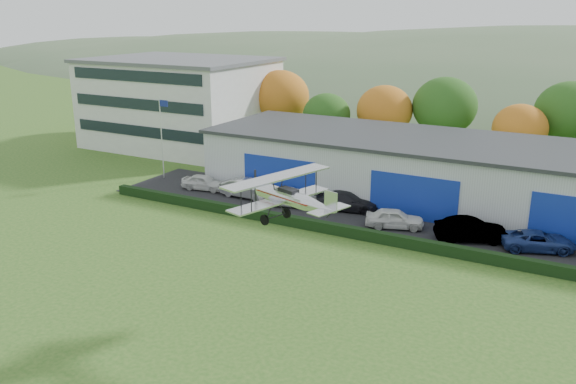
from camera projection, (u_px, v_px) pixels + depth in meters
The scene contains 16 objects.
ground at pixel (187, 331), 30.26m from camera, with size 300.00×300.00×0.00m, color #2A561B.
apron at pixel (383, 219), 46.49m from camera, with size 48.00×9.00×0.05m, color black.
hedge at pixel (360, 234), 42.35m from camera, with size 46.00×0.60×0.80m, color black.
hangar at pixel (435, 170), 50.65m from camera, with size 40.60×12.60×5.30m.
office_block at pixel (180, 102), 70.92m from camera, with size 20.60×15.60×10.40m.
flagpole at pixel (162, 130), 56.42m from camera, with size 1.05×0.10×8.00m.
tree_belt at pixel (430, 111), 62.28m from camera, with size 75.70×13.22×10.12m.
distant_hills at pixel (511, 126), 153.49m from camera, with size 430.00×196.00×56.00m.
car_0 at pixel (204, 182), 53.80m from camera, with size 1.66×4.12×1.40m, color silver.
car_1 at pixel (247, 188), 51.54m from camera, with size 1.73×4.95×1.63m, color silver.
car_2 at pixel (291, 197), 49.57m from camera, with size 2.39×5.17×1.44m, color silver.
car_3 at pixel (347, 201), 48.28m from camera, with size 2.11×5.20×1.51m, color black.
car_4 at pixel (395, 218), 44.34m from camera, with size 1.75×4.34×1.48m, color silver.
car_5 at pixel (471, 230), 41.72m from camera, with size 1.76×5.04×1.66m, color gray.
car_6 at pixel (538, 241), 40.19m from camera, with size 2.23×4.83×1.34m, color navy.
biplane at pixel (289, 196), 29.98m from camera, with size 5.95×6.73×2.52m.
Camera 1 is at (17.42, -21.04, 15.74)m, focal length 36.78 mm.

